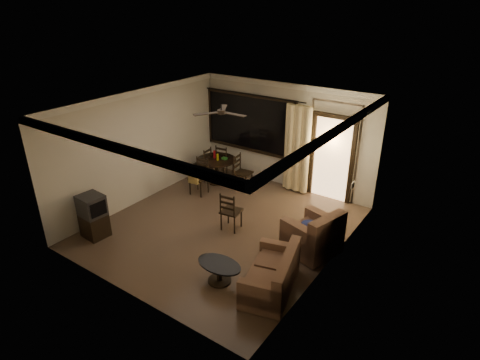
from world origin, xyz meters
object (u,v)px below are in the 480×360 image
Objects in this scene: dining_chair_north at (225,167)px; sofa at (273,276)px; dining_table at (217,164)px; dining_chair_west at (203,170)px; side_chair at (231,218)px; tv_cabinet at (93,216)px; coffee_table at (219,269)px; dining_chair_south at (199,183)px; armchair at (314,236)px; dining_chair_east at (243,179)px.

dining_chair_north is 5.10m from sofa.
dining_chair_north is (-0.07, 0.46, -0.26)m from dining_table.
dining_table is 0.51m from dining_chair_west.
side_chair is at bearing -45.17° from dining_table.
tv_cabinet reaches higher than coffee_table.
dining_chair_west is 0.65m from dining_chair_north.
dining_chair_west is 1.08× the size of coffee_table.
sofa is at bearing -36.69° from dining_chair_south.
tv_cabinet is 0.85× the size of armchair.
tv_cabinet is 4.12m from sofa.
sofa is 1.68× the size of side_chair.
dining_chair_west and dining_chair_south have the same top height.
armchair reaches higher than dining_chair_west.
dining_chair_west is 1.00× the size of dining_chair_east.
side_chair is at bearing 124.62° from dining_chair_north.
armchair is (0.09, 1.46, 0.08)m from sofa.
armchair is at bearing -125.04° from dining_chair_east.
dining_table is 2.56m from side_chair.
tv_cabinet reaches higher than armchair.
dining_table is 0.53m from dining_chair_north.
coffee_table is at bearing -51.69° from dining_table.
sofa is at bearing 131.48° from dining_chair_north.
armchair is at bearing 60.52° from coffee_table.
dining_chair_east reaches higher than side_chair.
dining_table is 1.24× the size of coffee_table.
armchair reaches higher than dining_table.
dining_chair_east is at bearing 116.77° from sofa.
tv_cabinet reaches higher than dining_chair_south.
dining_chair_north is at bearing 125.49° from coffee_table.
sofa is 1.77× the size of coffee_table.
coffee_table is (-0.93, -0.34, -0.04)m from sofa.
tv_cabinet is at bearing -96.94° from dining_table.
tv_cabinet is at bearing 174.13° from sofa.
dining_table is 1.14× the size of dining_chair_west.
dining_chair_east is 0.83× the size of armchair.
dining_chair_north reaches higher than coffee_table.
dining_chair_west is 0.61× the size of sofa.
tv_cabinet is 1.05× the size of side_chair.
armchair is at bearing 71.76° from sofa.
dining_chair_east is 1.00× the size of dining_chair_south.
dining_chair_east is 1.20m from dining_chair_south.
side_chair is at bearing 130.47° from sofa.
tv_cabinet is at bearing 156.45° from dining_chair_east.
coffee_table is at bearing -174.88° from sofa.
dining_table is 3.74m from tv_cabinet.
dining_chair_west is 0.83× the size of armchair.
dining_chair_west is 1.00× the size of dining_chair_north.
dining_chair_south is 1.97m from side_chair.
coffee_table is (1.86, -3.47, -0.03)m from dining_chair_east.
dining_chair_south is at bearing -85.35° from dining_table.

